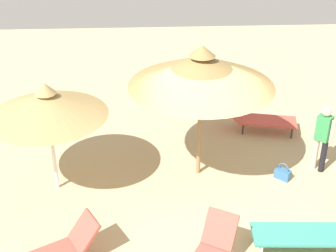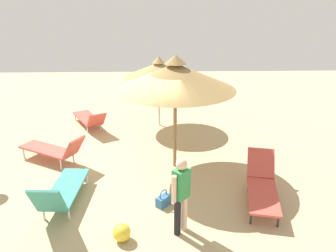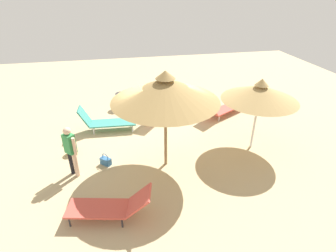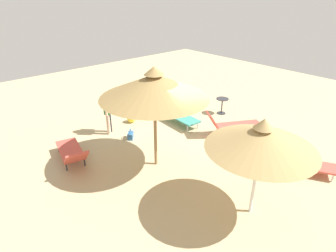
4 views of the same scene
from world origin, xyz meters
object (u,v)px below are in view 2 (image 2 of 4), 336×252
parasol_umbrella_near_right (175,76)px  lounge_chair_near_left (262,184)px  lounge_chair_far_left (90,119)px  lounge_chair_back (54,149)px  parasol_umbrella_center (159,70)px  beach_ball (122,233)px  handbag (163,200)px  lounge_chair_front (61,191)px  person_standing_far_right (181,192)px

parasol_umbrella_near_right → lounge_chair_near_left: 3.23m
parasol_umbrella_near_right → lounge_chair_far_left: size_ratio=1.43×
parasol_umbrella_near_right → lounge_chair_far_left: parasol_umbrella_near_right is taller
lounge_chair_back → parasol_umbrella_center: bearing=43.8°
lounge_chair_near_left → beach_ball: 3.24m
parasol_umbrella_center → lounge_chair_far_left: (-2.41, -0.13, -1.65)m
parasol_umbrella_center → handbag: 5.21m
lounge_chair_far_left → parasol_umbrella_center: bearing=3.2°
parasol_umbrella_near_right → lounge_chair_front: parasol_umbrella_near_right is taller
lounge_chair_far_left → person_standing_far_right: 6.29m
parasol_umbrella_center → parasol_umbrella_near_right: size_ratio=0.81×
lounge_chair_near_left → lounge_chair_back: bearing=159.2°
lounge_chair_front → handbag: size_ratio=5.24×
parasol_umbrella_center → lounge_chair_back: bearing=-136.2°
lounge_chair_front → person_standing_far_right: (2.48, -0.86, 0.49)m
beach_ball → lounge_chair_far_left: bearing=106.1°
person_standing_far_right → beach_ball: (-1.11, -0.22, -0.72)m
person_standing_far_right → parasol_umbrella_near_right: bearing=89.6°
lounge_chair_back → lounge_chair_near_left: 5.48m
lounge_chair_back → handbag: size_ratio=5.16×
lounge_chair_front → handbag: 2.18m
lounge_chair_front → lounge_chair_near_left: bearing=2.3°
lounge_chair_front → beach_ball: size_ratio=6.09×
handbag → lounge_chair_front: bearing=-179.7°
lounge_chair_far_left → person_standing_far_right: size_ratio=1.33×
lounge_chair_near_left → beach_ball: (-2.98, -1.25, -0.22)m
parasol_umbrella_near_right → person_standing_far_right: size_ratio=1.90×
handbag → parasol_umbrella_center: bearing=90.7°
beach_ball → person_standing_far_right: bearing=11.1°
lounge_chair_far_left → beach_ball: lounge_chair_far_left is taller
beach_ball → handbag: bearing=53.9°
parasol_umbrella_center → lounge_chair_far_left: bearing=-176.8°
lounge_chair_back → lounge_chair_front: (0.76, -2.13, 0.00)m
lounge_chair_front → person_standing_far_right: person_standing_far_right is taller
parasol_umbrella_near_right → lounge_chair_back: parasol_umbrella_near_right is taller
lounge_chair_far_left → lounge_chair_front: 4.76m
parasol_umbrella_near_right → beach_ball: bearing=-111.2°
lounge_chair_back → lounge_chair_front: size_ratio=0.98×
person_standing_far_right → lounge_chair_front: bearing=160.9°
lounge_chair_back → handbag: bearing=-35.8°
lounge_chair_far_left → parasol_umbrella_near_right: bearing=-46.1°
beach_ball → parasol_umbrella_center: bearing=83.0°
handbag → beach_ball: 1.35m
parasol_umbrella_center → beach_ball: (-0.73, -5.96, -1.80)m
person_standing_far_right → beach_ball: person_standing_far_right is taller
lounge_chair_front → lounge_chair_far_left: bearing=93.7°
parasol_umbrella_near_right → lounge_chair_front: 3.71m
beach_ball → lounge_chair_near_left: bearing=22.8°
parasol_umbrella_near_right → lounge_chair_front: size_ratio=1.44×
lounge_chair_far_left → lounge_chair_front: bearing=-86.3°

